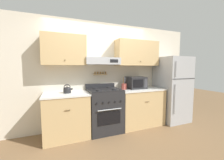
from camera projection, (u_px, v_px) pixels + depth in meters
ground_plane at (109, 137)px, 2.89m from camera, size 16.00×16.00×0.00m
wall_back at (102, 68)px, 3.38m from camera, size 5.20×0.46×2.55m
counter_left at (67, 115)px, 2.87m from camera, size 0.91×0.67×0.93m
counter_right at (139, 106)px, 3.52m from camera, size 1.16×0.67×0.93m
stove_range at (104, 110)px, 3.16m from camera, size 0.74×0.69×1.07m
refrigerator at (172, 89)px, 3.79m from camera, size 0.75×0.78×1.74m
tea_kettle at (67, 90)px, 2.87m from camera, size 0.20×0.16×0.18m
microwave at (136, 83)px, 3.49m from camera, size 0.45×0.39×0.30m
utensil_crock at (124, 86)px, 3.35m from camera, size 0.13×0.13×0.30m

